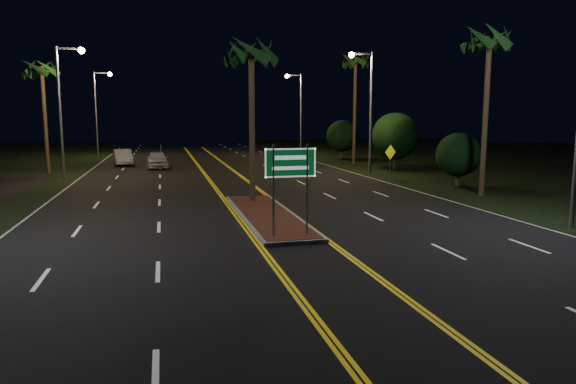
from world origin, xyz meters
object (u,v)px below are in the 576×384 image
object	(u,v)px
streetlight_left_mid	(65,96)
palm_right_far	(356,62)
warning_sign	(390,157)
streetlight_right_near	(574,79)
car_far	(123,156)
palm_left_far	(42,70)
streetlight_left_far	(99,104)
streetlight_right_mid	(366,98)
streetlight_right_far	(298,104)
shrub_far	(342,136)
car_near	(157,158)
palm_right_near	(490,40)
median_island	(267,215)
shrub_mid	(395,136)
highway_sign	(290,171)
palm_median	(251,53)
shrub_near	(458,155)

from	to	relation	value
streetlight_left_mid	palm_right_far	size ratio (longest dim) A/B	0.87
streetlight_left_mid	warning_sign	size ratio (longest dim) A/B	3.77
streetlight_right_near	car_far	bearing A→B (deg)	119.93
palm_left_far	streetlight_right_near	bearing A→B (deg)	-48.00
streetlight_left_far	streetlight_right_mid	distance (m)	30.57
streetlight_right_far	palm_right_far	distance (m)	12.69
streetlight_right_mid	shrub_far	bearing A→B (deg)	77.18
palm_left_far	car_near	world-z (taller)	palm_left_far
palm_right_near	palm_right_far	world-z (taller)	palm_right_far
streetlight_right_far	streetlight_right_near	bearing A→B (deg)	-90.00
palm_right_near	palm_right_far	bearing A→B (deg)	89.14
palm_right_near	streetlight_left_far	bearing A→B (deg)	124.21
median_island	car_near	bearing A→B (deg)	101.50
palm_right_near	car_near	xyz separation A→B (m)	(-17.22, 20.22, -7.38)
streetlight_right_far	shrub_far	world-z (taller)	streetlight_right_far
shrub_far	streetlight_left_far	bearing A→B (deg)	161.86
car_near	warning_sign	size ratio (longest dim) A/B	2.10
shrub_mid	car_near	world-z (taller)	shrub_mid
streetlight_right_mid	car_near	distance (m)	18.06
highway_sign	median_island	bearing A→B (deg)	90.00
palm_left_far	shrub_mid	size ratio (longest dim) A/B	1.90
highway_sign	palm_median	world-z (taller)	palm_median
streetlight_left_mid	shrub_near	size ratio (longest dim) A/B	2.73
highway_sign	streetlight_right_near	xyz separation A→B (m)	(10.61, -0.80, 3.25)
streetlight_right_mid	car_far	distance (m)	22.41
median_island	warning_sign	xyz separation A→B (m)	(10.80, 10.97, 1.46)
streetlight_left_mid	streetlight_right_mid	world-z (taller)	same
streetlight_right_far	palm_left_far	world-z (taller)	streetlight_right_far
streetlight_right_near	shrub_mid	distance (m)	22.45
palm_right_near	shrub_mid	size ratio (longest dim) A/B	2.01
streetlight_right_far	warning_sign	world-z (taller)	streetlight_right_far
median_island	streetlight_right_near	size ratio (longest dim) A/B	1.14
palm_median	palm_left_far	bearing A→B (deg)	126.18
streetlight_left_mid	warning_sign	distance (m)	22.62
streetlight_left_mid	streetlight_right_near	world-z (taller)	same
shrub_far	palm_left_far	bearing A→B (deg)	-163.26
streetlight_left_far	car_near	xyz separation A→B (m)	(5.89, -13.78, -4.82)
streetlight_left_mid	streetlight_left_far	bearing A→B (deg)	90.00
palm_median	palm_right_far	distance (m)	23.40
palm_right_far	streetlight_right_far	bearing A→B (deg)	100.33
median_island	car_near	distance (m)	23.71
shrub_far	car_near	size ratio (longest dim) A/B	0.79
palm_left_far	car_far	bearing A→B (deg)	49.38
palm_right_far	shrub_far	distance (m)	9.13
streetlight_left_mid	car_far	distance (m)	11.38
car_far	warning_sign	xyz separation A→B (m)	(18.55, -15.92, 0.74)
streetlight_right_mid	shrub_far	size ratio (longest dim) A/B	2.27
shrub_mid	warning_sign	size ratio (longest dim) A/B	1.93
median_island	streetlight_right_mid	world-z (taller)	streetlight_right_mid
warning_sign	palm_right_near	bearing A→B (deg)	-100.51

